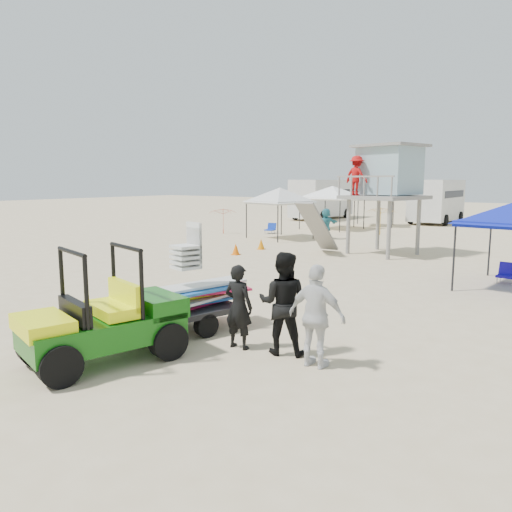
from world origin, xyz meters
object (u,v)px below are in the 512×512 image
Objects in this scene: utility_cart at (100,311)px; lifeguard_tower at (384,175)px; surf_trailer at (191,293)px; man_left at (239,307)px.

utility_cart is 15.90m from lifeguard_tower.
surf_trailer reaches higher than man_left.
utility_cart is 2.34m from surf_trailer.
lifeguard_tower reaches higher than surf_trailer.
surf_trailer is 13.63m from lifeguard_tower.
man_left is at bearing 53.22° from utility_cart.
man_left is at bearing -11.18° from surf_trailer.
surf_trailer is 1.54× the size of man_left.
man_left is 0.36× the size of lifeguard_tower.
utility_cart is at bearing -86.47° from lifeguard_tower.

